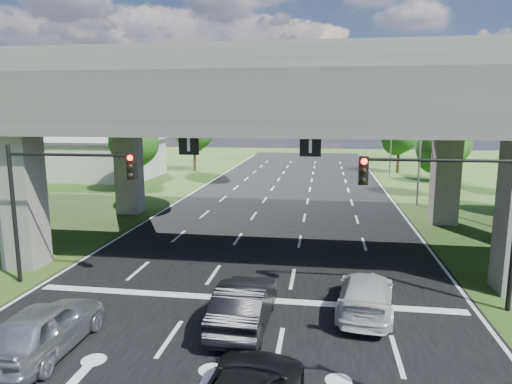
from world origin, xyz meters
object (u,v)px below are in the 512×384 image
(streetlight_beyond, at_px, (388,125))
(car_silver, at_px, (45,328))
(car_dark, at_px, (245,303))
(signal_right, at_px, (455,199))
(signal_left, at_px, (58,189))
(streetlight_far, at_px, (416,131))
(car_white, at_px, (366,294))

(streetlight_beyond, relative_size, car_silver, 2.12)
(car_silver, height_order, car_dark, car_silver)
(signal_right, distance_m, signal_left, 15.65)
(signal_left, xyz_separation_m, car_silver, (2.58, -5.35, -3.36))
(signal_right, height_order, car_dark, signal_right)
(signal_left, height_order, streetlight_far, streetlight_far)
(car_silver, relative_size, car_dark, 0.97)
(signal_right, bearing_deg, car_white, -163.24)
(car_dark, bearing_deg, signal_right, -159.07)
(signal_left, bearing_deg, streetlight_far, 48.22)
(signal_left, relative_size, streetlight_far, 0.60)
(signal_left, distance_m, car_dark, 9.32)
(signal_right, xyz_separation_m, car_silver, (-13.07, -5.35, -3.36))
(streetlight_far, height_order, car_white, streetlight_far)
(streetlight_far, bearing_deg, car_white, -104.43)
(signal_right, xyz_separation_m, streetlight_beyond, (2.27, 36.06, 1.66))
(car_dark, bearing_deg, streetlight_beyond, -102.76)
(streetlight_far, xyz_separation_m, car_silver, (-15.34, -25.41, -5.02))
(car_silver, relative_size, car_white, 0.98)
(streetlight_far, relative_size, streetlight_beyond, 1.00)
(signal_right, bearing_deg, car_silver, -157.72)
(streetlight_beyond, bearing_deg, car_white, -98.31)
(car_silver, height_order, car_white, car_silver)
(streetlight_far, xyz_separation_m, streetlight_beyond, (0.00, 16.00, 0.00))
(car_dark, bearing_deg, car_silver, 26.68)
(streetlight_beyond, bearing_deg, signal_left, -116.43)
(signal_right, relative_size, car_dark, 1.24)
(streetlight_beyond, bearing_deg, car_dark, -103.98)
(streetlight_beyond, xyz_separation_m, car_white, (-5.40, -37.00, -5.12))
(car_silver, xyz_separation_m, car_white, (9.94, 4.41, -0.11))
(car_dark, bearing_deg, streetlight_far, -111.78)
(streetlight_beyond, xyz_separation_m, car_silver, (-15.34, -41.41, -5.02))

